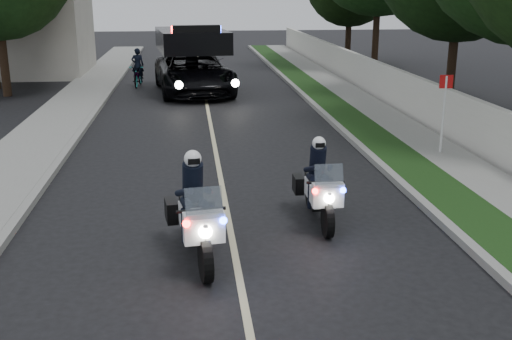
{
  "coord_description": "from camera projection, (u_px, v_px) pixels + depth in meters",
  "views": [
    {
      "loc": [
        -0.71,
        -8.06,
        4.4
      ],
      "look_at": [
        0.56,
        3.35,
        1.0
      ],
      "focal_mm": 43.14,
      "sensor_mm": 36.0,
      "label": 1
    }
  ],
  "objects": [
    {
      "name": "ground",
      "position": [
        244.0,
        301.0,
        9.01
      ],
      "size": [
        120.0,
        120.0,
        0.0
      ],
      "primitive_type": "plane",
      "color": "black",
      "rests_on": "ground"
    },
    {
      "name": "curb_right",
      "position": [
        346.0,
        134.0,
        18.95
      ],
      "size": [
        0.2,
        60.0,
        0.15
      ],
      "primitive_type": "cube",
      "color": "gray",
      "rests_on": "ground"
    },
    {
      "name": "grass_verge",
      "position": [
        368.0,
        134.0,
        19.02
      ],
      "size": [
        1.2,
        60.0,
        0.16
      ],
      "primitive_type": "cube",
      "color": "#193814",
      "rests_on": "ground"
    },
    {
      "name": "sidewalk_right",
      "position": [
        409.0,
        133.0,
        19.16
      ],
      "size": [
        1.4,
        60.0,
        0.16
      ],
      "primitive_type": "cube",
      "color": "gray",
      "rests_on": "ground"
    },
    {
      "name": "property_wall",
      "position": [
        442.0,
        111.0,
        19.07
      ],
      "size": [
        0.22,
        60.0,
        1.5
      ],
      "primitive_type": "cube",
      "color": "beige",
      "rests_on": "ground"
    },
    {
      "name": "curb_left",
      "position": [
        74.0,
        141.0,
        18.08
      ],
      "size": [
        0.2,
        60.0,
        0.15
      ],
      "primitive_type": "cube",
      "color": "gray",
      "rests_on": "ground"
    },
    {
      "name": "sidewalk_left",
      "position": [
        36.0,
        142.0,
        17.97
      ],
      "size": [
        2.0,
        60.0,
        0.16
      ],
      "primitive_type": "cube",
      "color": "gray",
      "rests_on": "ground"
    },
    {
      "name": "building_far",
      "position": [
        5.0,
        6.0,
        31.73
      ],
      "size": [
        8.0,
        6.0,
        7.0
      ],
      "primitive_type": "cube",
      "color": "#A8A396",
      "rests_on": "ground"
    },
    {
      "name": "lane_marking",
      "position": [
        213.0,
        140.0,
        18.54
      ],
      "size": [
        0.12,
        50.0,
        0.01
      ],
      "primitive_type": "cube",
      "color": "#BFB78C",
      "rests_on": "ground"
    },
    {
      "name": "police_moto_left",
      "position": [
        197.0,
        257.0,
        10.48
      ],
      "size": [
        1.05,
        2.26,
        1.85
      ],
      "primitive_type": null,
      "rotation": [
        0.0,
        0.0,
        0.14
      ],
      "color": "white",
      "rests_on": "ground"
    },
    {
      "name": "police_moto_right",
      "position": [
        318.0,
        220.0,
        12.13
      ],
      "size": [
        0.7,
        1.98,
        1.67
      ],
      "primitive_type": null,
      "rotation": [
        0.0,
        0.0,
        -0.01
      ],
      "color": "white",
      "rests_on": "ground"
    },
    {
      "name": "police_suv",
      "position": [
        194.0,
        93.0,
        26.93
      ],
      "size": [
        3.73,
        6.82,
        3.17
      ],
      "primitive_type": "imported",
      "rotation": [
        0.0,
        0.0,
        0.11
      ],
      "color": "black",
      "rests_on": "ground"
    },
    {
      "name": "bicycle",
      "position": [
        139.0,
        86.0,
        28.73
      ],
      "size": [
        0.79,
        1.89,
        0.97
      ],
      "primitive_type": "imported",
      "rotation": [
        0.0,
        0.0,
        -0.08
      ],
      "color": "black",
      "rests_on": "ground"
    },
    {
      "name": "cyclist",
      "position": [
        139.0,
        86.0,
        28.73
      ],
      "size": [
        0.57,
        0.39,
        1.56
      ],
      "primitive_type": "imported",
      "rotation": [
        0.0,
        0.0,
        3.16
      ],
      "color": "black",
      "rests_on": "ground"
    },
    {
      "name": "sign_post",
      "position": [
        440.0,
        158.0,
        16.62
      ],
      "size": [
        0.4,
        0.4,
        2.31
      ],
      "primitive_type": null,
      "rotation": [
        0.0,
        0.0,
        -0.1
      ],
      "color": "#B20C21",
      "rests_on": "ground"
    },
    {
      "name": "tree_right_c",
      "position": [
        448.0,
        101.0,
        25.05
      ],
      "size": [
        8.33,
        8.33,
        10.82
      ],
      "primitive_type": null,
      "rotation": [
        0.0,
        0.0,
        0.35
      ],
      "color": "black",
      "rests_on": "ground"
    },
    {
      "name": "tree_right_d",
      "position": [
        374.0,
        70.0,
        34.61
      ],
      "size": [
        8.15,
        8.15,
        13.39
      ],
      "primitive_type": null,
      "rotation": [
        0.0,
        0.0,
        -0.02
      ],
      "color": "#1B4416",
      "rests_on": "ground"
    },
    {
      "name": "tree_right_e",
      "position": [
        347.0,
        60.0,
        39.43
      ],
      "size": [
        6.37,
        6.37,
        9.47
      ],
      "primitive_type": null,
      "rotation": [
        0.0,
        0.0,
        0.13
      ],
      "color": "black",
      "rests_on": "ground"
    },
    {
      "name": "tree_left_near",
      "position": [
        8.0,
        96.0,
        26.11
      ],
      "size": [
        7.96,
        7.96,
        10.7
      ],
      "primitive_type": null,
      "rotation": [
        0.0,
        0.0,
        -0.28
      ],
      "color": "#183A13",
      "rests_on": "ground"
    }
  ]
}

